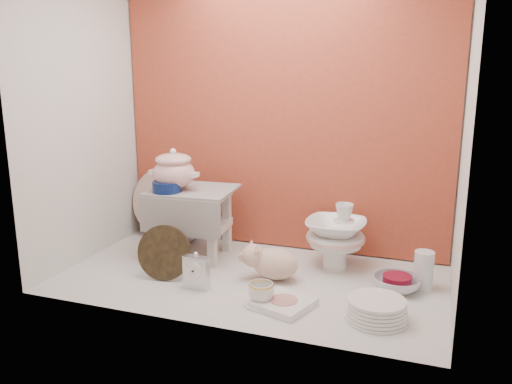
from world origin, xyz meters
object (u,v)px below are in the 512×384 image
Objects in this scene: plush_pig at (275,263)px; dinner_plate_stack at (377,310)px; crystal_bowl at (397,284)px; blue_white_vase at (179,219)px; step_stool at (194,223)px; soup_tureen at (174,169)px; mantel_clock at (196,271)px; porcelain_tower at (336,235)px; floral_platter at (167,202)px; gold_rim_teacup at (261,293)px.

plush_pig is 0.56m from dinner_plate_stack.
dinner_plate_stack reaches higher than crystal_bowl.
step_stool is at bearing -44.38° from blue_white_vase.
soup_tureen is 1.02× the size of dinner_plate_stack.
porcelain_tower is at bearing 43.62° from mantel_clock.
dinner_plate_stack is (1.01, -0.42, -0.14)m from step_stool.
floral_platter is 1.08m from gold_rim_teacup.
step_stool is 0.26m from blue_white_vase.
porcelain_tower is (1.03, -0.17, -0.04)m from floral_platter.
porcelain_tower reaches higher than dinner_plate_stack.
mantel_clock is 0.34m from gold_rim_teacup.
mantel_clock is at bearing -52.20° from floral_platter.
floral_platter is (-0.21, 0.30, -0.27)m from soup_tureen.
step_stool is 0.54m from plush_pig.
crystal_bowl is (1.06, -0.10, -0.15)m from step_stool.
porcelain_tower is (-0.27, 0.50, 0.12)m from dinner_plate_stack.
blue_white_vase reaches higher than dinner_plate_stack.
porcelain_tower is at bearing 68.21° from gold_rim_teacup.
soup_tureen is at bearing -152.98° from step_stool.
dinner_plate_stack is 0.58m from porcelain_tower.
plush_pig is at bearing -22.64° from step_stool.
soup_tureen is 0.61× the size of floral_platter.
mantel_clock is 0.62× the size of plush_pig.
soup_tureen is 0.58m from mantel_clock.
floral_platter is 1.25× the size of porcelain_tower.
gold_rim_teacup is at bearing -78.74° from plush_pig.
step_stool reaches higher than crystal_bowl.
porcelain_tower reaches higher than crystal_bowl.
gold_rim_teacup is (0.71, -0.62, -0.08)m from blue_white_vase.
floral_platter is 2.43× the size of mantel_clock.
mantel_clock is at bearing -161.75° from crystal_bowl.
step_stool is at bearing 120.45° from mantel_clock.
mantel_clock is 0.72m from porcelain_tower.
plush_pig is (0.79, -0.42, -0.12)m from floral_platter.
plush_pig is 0.83× the size of porcelain_tower.
crystal_bowl is at bearing -9.86° from step_stool.
blue_white_vase reaches higher than crystal_bowl.
blue_white_vase is at bearing -33.82° from floral_platter.
floral_platter is at bearing 152.83° from dinner_plate_stack.
blue_white_vase is 1.26× the size of crystal_bowl.
blue_white_vase is 0.94m from gold_rim_teacup.
step_stool is 1.59× the size of blue_white_vase.
floral_platter is 1.99× the size of crystal_bowl.
floral_platter is at bearing 125.36° from soup_tureen.
step_stool is at bearing 140.34° from gold_rim_teacup.
mantel_clock is 0.82× the size of crystal_bowl.
step_stool is at bearing -40.74° from floral_platter.
floral_platter is at bearing 158.33° from plush_pig.
crystal_bowl is (1.35, -0.35, -0.17)m from floral_platter.
gold_rim_teacup is at bearing -177.24° from dinner_plate_stack.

